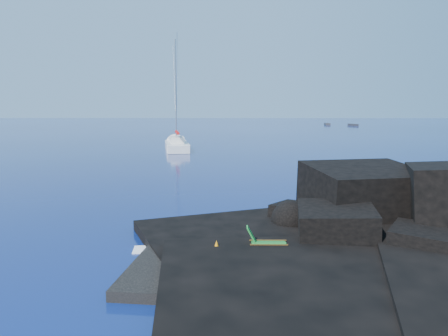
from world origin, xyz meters
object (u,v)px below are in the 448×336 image
at_px(deck_chair, 268,238).
at_px(distant_boat_b, 353,126).
at_px(sailboat, 177,150).
at_px(sunbather, 261,268).
at_px(distant_boat_a, 327,125).
at_px(marker_cone, 217,247).

bearing_deg(deck_chair, distant_boat_b, 73.03).
height_order(sailboat, deck_chair, sailboat).
bearing_deg(sailboat, deck_chair, -88.18).
relative_size(sunbather, distant_boat_b, 0.37).
bearing_deg(sailboat, distant_boat_b, 49.14).
bearing_deg(distant_boat_a, sailboat, -111.27).
relative_size(sailboat, distant_boat_a, 3.29).
bearing_deg(sunbather, sailboat, 87.29).
distance_m(sailboat, sunbather, 45.01).
height_order(sailboat, distant_boat_a, sailboat).
xyz_separation_m(sunbather, distant_boat_b, (35.95, 116.43, -0.51)).
relative_size(sailboat, deck_chair, 9.88).
bearing_deg(sunbather, deck_chair, 65.98).
bearing_deg(distant_boat_b, deck_chair, -118.51).
height_order(sailboat, sunbather, sailboat).
height_order(sailboat, marker_cone, sailboat).
xyz_separation_m(sunbather, marker_cone, (-1.53, 1.87, 0.09)).
relative_size(marker_cone, distant_boat_b, 0.11).
height_order(deck_chair, marker_cone, deck_chair).
height_order(marker_cone, distant_boat_b, marker_cone).
xyz_separation_m(sunbather, distant_boat_a, (29.49, 121.72, -0.51)).
xyz_separation_m(sailboat, distant_boat_a, (37.49, 77.44, 0.00)).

